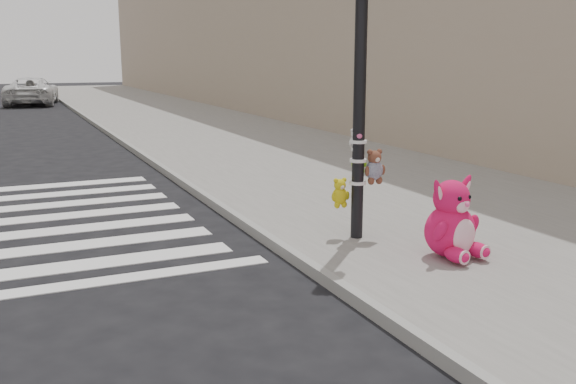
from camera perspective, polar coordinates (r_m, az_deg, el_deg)
name	(u,v)px	position (r m, az deg, el deg)	size (l,w,h in m)	color
ground	(213,331)	(6.23, -6.67, -12.14)	(120.00, 120.00, 0.00)	black
sidewalk_near	(279,151)	(17.00, -0.84, 3.66)	(7.00, 80.00, 0.14)	slate
curb_edge	(148,160)	(15.96, -12.30, 2.84)	(0.12, 80.00, 0.15)	gray
signal_pole	(360,118)	(8.46, 6.43, 6.58)	(0.72, 0.48, 4.00)	black
pink_bunny	(452,224)	(7.99, 14.39, -2.78)	(0.73, 0.82, 1.01)	#DD1253
red_teddy	(440,240)	(8.48, 13.40, -4.13)	(0.12, 0.09, 0.18)	#B41A12
car_white_near	(32,91)	(36.74, -21.83, 8.33)	(2.38, 5.16, 1.43)	silver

